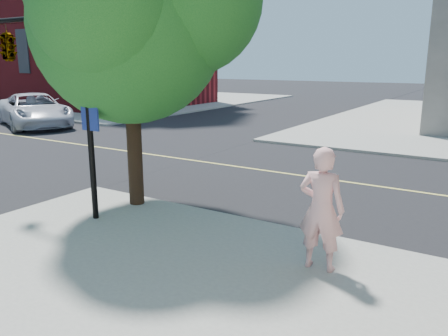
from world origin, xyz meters
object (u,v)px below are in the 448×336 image
Objects in this scene: man_on_phone at (321,209)px; street_tree at (132,3)px; signal_pole at (18,48)px; car_a at (34,110)px.

man_on_phone is 6.06m from street_tree.
signal_pole is 0.69× the size of car_a.
street_tree reaches higher than man_on_phone.
signal_pole is (-7.14, -0.25, 2.59)m from man_on_phone.
signal_pole reaches higher than car_a.
car_a is at bearing 168.25° from signal_pole.
signal_pole is at bearing -101.52° from car_a.
street_tree is at bearing 52.86° from signal_pole.
man_on_phone is 0.29× the size of street_tree.
man_on_phone reaches higher than car_a.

